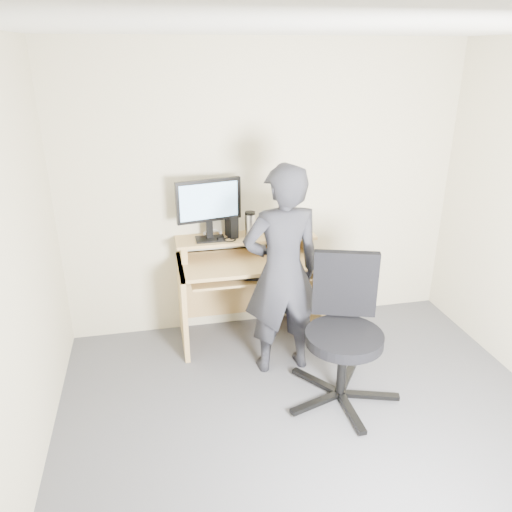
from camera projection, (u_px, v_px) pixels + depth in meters
name	position (u px, v px, depth m)	size (l,w,h in m)	color
ground	(324.00, 449.00, 3.23)	(3.50, 3.50, 0.00)	#4F4F54
back_wall	(265.00, 192.00, 4.34)	(3.50, 0.02, 2.50)	beige
ceiling	(352.00, 25.00, 2.28)	(3.50, 3.50, 0.02)	white
desk	(248.00, 278.00, 4.37)	(1.20, 0.60, 0.91)	tan
monitor	(209.00, 204.00, 4.09)	(0.55, 0.15, 0.52)	black
external_drive	(232.00, 226.00, 4.24)	(0.07, 0.13, 0.20)	black
travel_mug	(250.00, 225.00, 4.25)	(0.09, 0.09, 0.20)	silver
smartphone	(284.00, 234.00, 4.34)	(0.07, 0.13, 0.01)	black
charger	(220.00, 239.00, 4.17)	(0.04, 0.04, 0.04)	black
headphones	(213.00, 234.00, 4.31)	(0.16, 0.16, 0.02)	silver
keyboard	(241.00, 274.00, 4.15)	(0.46, 0.18, 0.03)	black
mouse	(280.00, 260.00, 4.17)	(0.10, 0.06, 0.04)	black
office_chair	(344.00, 325.00, 3.56)	(0.84, 0.80, 1.05)	black
person	(282.00, 272.00, 3.78)	(0.61, 0.40, 1.67)	black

